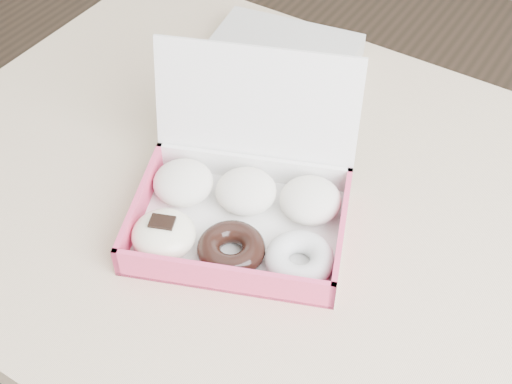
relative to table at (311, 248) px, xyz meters
The scene contains 3 objects.
table is the anchor object (origin of this frame).
donut_box 0.15m from the table, 136.78° to the right, with size 0.34×0.32×0.20m.
newspapers 0.34m from the table, 129.69° to the left, with size 0.24×0.19×0.04m, color silver.
Camera 1 is at (0.28, -0.59, 1.46)m, focal length 50.00 mm.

